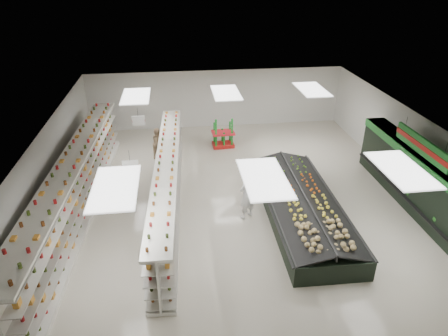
{
  "coord_description": "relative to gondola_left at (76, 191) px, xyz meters",
  "views": [
    {
      "loc": [
        -2.3,
        -13.33,
        8.46
      ],
      "look_at": [
        -0.53,
        0.56,
        1.15
      ],
      "focal_mm": 32.0,
      "sensor_mm": 36.0,
      "label": 1
    }
  ],
  "objects": [
    {
      "name": "wall_left",
      "position": [
        -0.94,
        0.34,
        0.58
      ],
      "size": [
        0.02,
        16.0,
        3.2
      ],
      "primitive_type": "cube",
      "color": "silver",
      "rests_on": "floor"
    },
    {
      "name": "produce_wall_case",
      "position": [
        12.59,
        -1.16,
        0.22
      ],
      "size": [
        0.93,
        8.0,
        2.2
      ],
      "color": "black",
      "rests_on": "floor"
    },
    {
      "name": "wall_right",
      "position": [
        13.06,
        0.34,
        0.58
      ],
      "size": [
        0.02,
        16.0,
        3.2
      ],
      "primitive_type": "cube",
      "color": "silver",
      "rests_on": "floor"
    },
    {
      "name": "shopper_main",
      "position": [
        6.13,
        -0.93,
        -0.06
      ],
      "size": [
        0.84,
        0.79,
        1.93
      ],
      "primitive_type": "imported",
      "rotation": [
        0.0,
        0.0,
        3.78
      ],
      "color": "white",
      "rests_on": "floor"
    },
    {
      "name": "aisle_sign_far",
      "position": [
        2.26,
        2.34,
        1.73
      ],
      "size": [
        0.52,
        0.06,
        0.75
      ],
      "color": "white",
      "rests_on": "ceiling"
    },
    {
      "name": "wall_back",
      "position": [
        6.06,
        8.34,
        0.58
      ],
      "size": [
        14.0,
        0.02,
        3.2
      ],
      "primitive_type": "cube",
      "color": "silver",
      "rests_on": "floor"
    },
    {
      "name": "gondola_center",
      "position": [
        3.31,
        0.29,
        -0.14
      ],
      "size": [
        1.34,
        11.08,
        1.92
      ],
      "rotation": [
        0.0,
        0.0,
        -0.05
      ],
      "color": "white",
      "rests_on": "floor"
    },
    {
      "name": "floor",
      "position": [
        6.06,
        0.34,
        -1.02
      ],
      "size": [
        16.0,
        16.0,
        0.0
      ],
      "primitive_type": "plane",
      "color": "beige",
      "rests_on": "ground"
    },
    {
      "name": "produce_island",
      "position": [
        8.14,
        -1.14,
        -0.54
      ],
      "size": [
        2.72,
        7.14,
        1.06
      ],
      "rotation": [
        0.0,
        0.0,
        -0.02
      ],
      "color": "black",
      "rests_on": "floor"
    },
    {
      "name": "shopper_background",
      "position": [
        2.85,
        4.62,
        -0.28
      ],
      "size": [
        0.76,
        0.85,
        1.48
      ],
      "primitive_type": "imported",
      "rotation": [
        0.0,
        0.0,
        1.01
      ],
      "color": "tan",
      "rests_on": "floor"
    },
    {
      "name": "aisle_sign_near",
      "position": [
        2.26,
        -1.66,
        1.73
      ],
      "size": [
        0.52,
        0.06,
        0.75
      ],
      "color": "white",
      "rests_on": "ceiling"
    },
    {
      "name": "gondola_left",
      "position": [
        0.0,
        0.0,
        0.0
      ],
      "size": [
        1.54,
        12.89,
        2.23
      ],
      "rotation": [
        0.0,
        0.0,
        -0.05
      ],
      "color": "white",
      "rests_on": "floor"
    },
    {
      "name": "ceiling",
      "position": [
        6.06,
        0.34,
        2.18
      ],
      "size": [
        14.0,
        16.0,
        0.02
      ],
      "primitive_type": "cube",
      "color": "white",
      "rests_on": "wall_back"
    },
    {
      "name": "soda_endcap",
      "position": [
        6.06,
        5.46,
        -0.33
      ],
      "size": [
        1.16,
        0.82,
        1.43
      ],
      "rotation": [
        0.0,
        0.0,
        0.05
      ],
      "color": "#B31814",
      "rests_on": "floor"
    },
    {
      "name": "hortifruti_banner",
      "position": [
        12.3,
        -1.16,
        1.63
      ],
      "size": [
        0.12,
        3.2,
        0.95
      ],
      "color": "#207B2B",
      "rests_on": "ceiling"
    }
  ]
}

